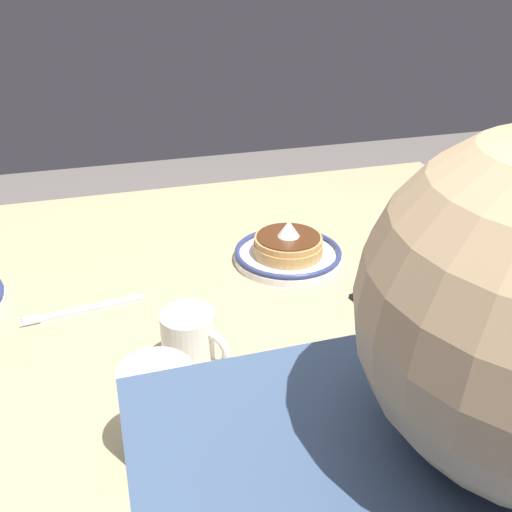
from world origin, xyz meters
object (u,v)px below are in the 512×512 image
at_px(plate_near_main, 288,250).
at_px(paper_napkin, 379,406).
at_px(fork_near, 83,310).
at_px(coffee_mug, 191,340).
at_px(drinking_glass, 159,417).
at_px(cell_phone, 395,296).

xyz_separation_m(plate_near_main, paper_napkin, (0.02, 0.42, -0.02)).
xyz_separation_m(paper_napkin, fork_near, (0.37, -0.35, 0.00)).
xyz_separation_m(coffee_mug, fork_near, (0.15, -0.19, -0.04)).
height_order(plate_near_main, fork_near, plate_near_main).
distance_m(paper_napkin, fork_near, 0.51).
bearing_deg(fork_near, plate_near_main, -169.55).
height_order(plate_near_main, drinking_glass, drinking_glass).
bearing_deg(coffee_mug, drinking_glass, 67.08).
distance_m(plate_near_main, cell_phone, 0.23).
distance_m(coffee_mug, fork_near, 0.25).
bearing_deg(coffee_mug, fork_near, -52.09).
height_order(drinking_glass, cell_phone, drinking_glass).
relative_size(plate_near_main, coffee_mug, 2.24).
distance_m(coffee_mug, paper_napkin, 0.27).
relative_size(plate_near_main, cell_phone, 1.47).
bearing_deg(cell_phone, fork_near, -23.59).
relative_size(coffee_mug, paper_napkin, 0.63).
bearing_deg(coffee_mug, paper_napkin, 144.34).
bearing_deg(paper_napkin, drinking_glass, -0.99).
bearing_deg(coffee_mug, cell_phone, -167.91).
bearing_deg(drinking_glass, plate_near_main, -126.30).
bearing_deg(drinking_glass, cell_phone, -152.06).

